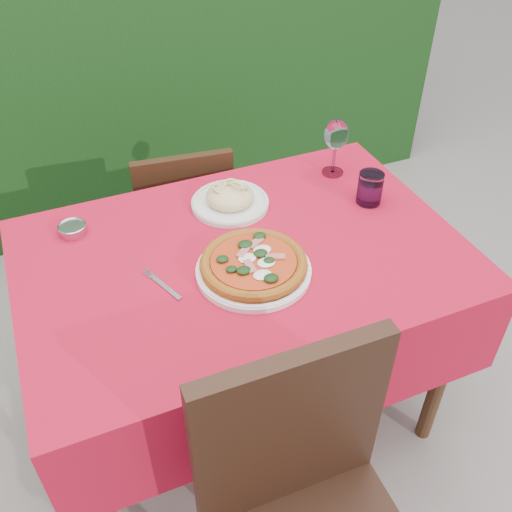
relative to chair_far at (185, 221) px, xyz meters
name	(u,v)px	position (x,y,z in m)	size (l,w,h in m)	color
ground	(246,408)	(0.01, -0.60, -0.45)	(60.00, 60.00, 0.00)	slate
hedge	(116,25)	(0.01, 0.95, 0.46)	(3.20, 0.55, 1.78)	black
dining_table	(243,291)	(0.01, -0.60, 0.14)	(1.26, 0.86, 0.75)	#472817
chair_far	(185,221)	(0.00, 0.00, 0.00)	(0.40, 0.40, 0.79)	black
pizza_plate	(254,266)	(0.01, -0.69, 0.32)	(0.36, 0.36, 0.06)	white
pasta_plate	(230,199)	(0.06, -0.36, 0.32)	(0.24, 0.24, 0.07)	silver
water_glass	(370,190)	(0.47, -0.52, 0.34)	(0.08, 0.08, 0.10)	silver
wine_glass	(336,137)	(0.45, -0.32, 0.43)	(0.08, 0.08, 0.20)	silver
fork	(165,287)	(-0.23, -0.65, 0.30)	(0.02, 0.17, 0.00)	#BABAC1
steel_ramekin	(73,230)	(-0.42, -0.32, 0.31)	(0.08, 0.08, 0.03)	#BCBBC3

